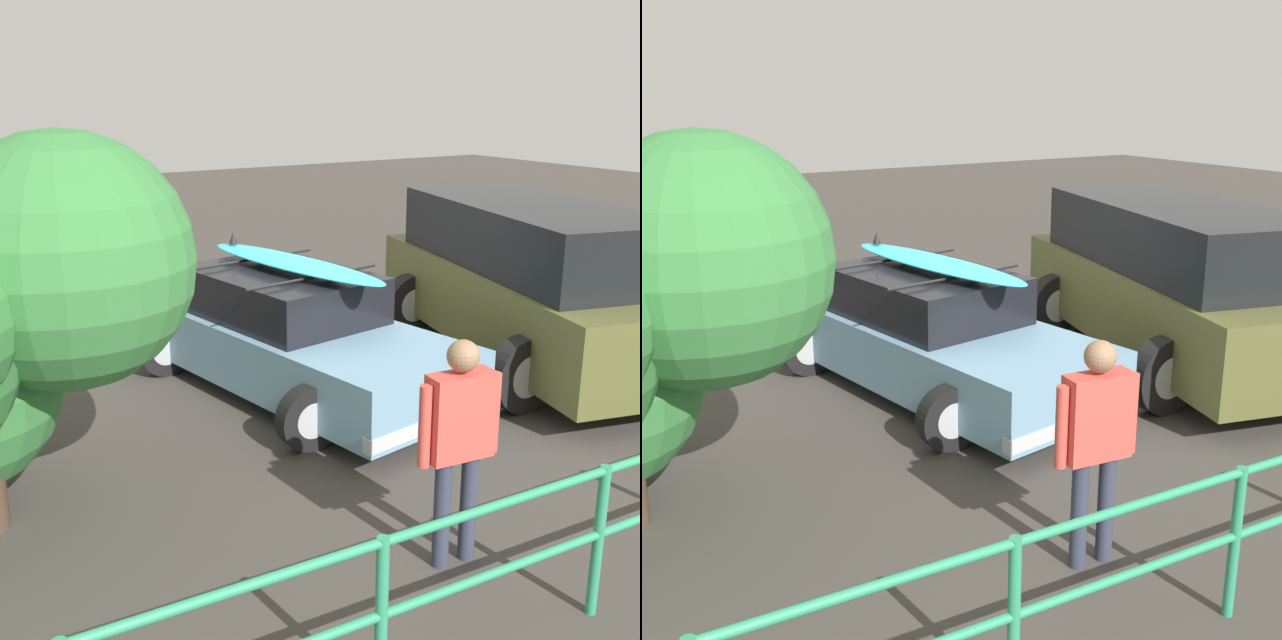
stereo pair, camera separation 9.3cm
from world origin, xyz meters
TOP-DOWN VIEW (x-y plane):
  - ground_plane at (0.00, 0.00)m, footprint 44.00×44.00m
  - sedan_car at (0.51, 0.05)m, footprint 2.71×4.48m
  - suv_car at (-2.43, 0.70)m, footprint 3.27×5.14m
  - person_bystander at (1.20, 3.64)m, footprint 0.64×0.24m

SIDE VIEW (x-z plane):
  - ground_plane at x=0.00m, z-range -0.02..0.00m
  - sedan_car at x=0.51m, z-range -0.17..1.43m
  - suv_car at x=-2.43m, z-range 0.03..1.96m
  - person_bystander at x=1.20m, z-range 0.17..1.83m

